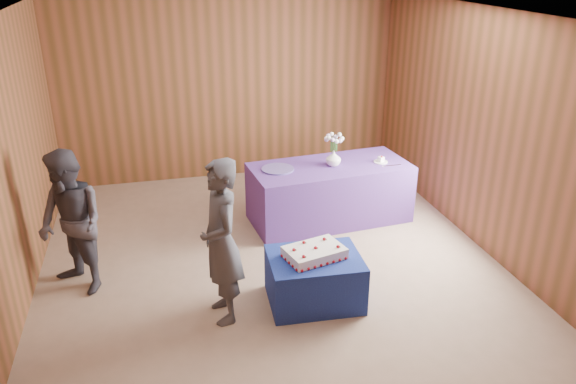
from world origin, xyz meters
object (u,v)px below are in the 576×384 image
object	(u,v)px
serving_table	(329,193)
guest_left	(221,242)
guest_right	(72,224)
cake_table	(314,279)
vase	(333,158)
sheet_cake	(314,252)

from	to	relation	value
serving_table	guest_left	distance (m)	2.44
guest_left	guest_right	bearing A→B (deg)	-127.75
serving_table	guest_left	bearing A→B (deg)	-137.70
cake_table	vase	distance (m)	1.98
serving_table	guest_right	size ratio (longest dim) A/B	1.33
vase	sheet_cake	bearing A→B (deg)	-113.54
cake_table	vase	xyz separation A→B (m)	(0.75, 1.73, 0.60)
cake_table	guest_right	xyz separation A→B (m)	(-2.29, 0.80, 0.50)
guest_right	vase	bearing A→B (deg)	68.33
sheet_cake	serving_table	bearing A→B (deg)	53.34
serving_table	sheet_cake	bearing A→B (deg)	-117.71
guest_left	guest_right	size ratio (longest dim) A/B	1.06
serving_table	sheet_cake	xyz separation A→B (m)	(-0.72, -1.74, 0.18)
serving_table	guest_left	size ratio (longest dim) A/B	1.25
vase	guest_left	world-z (taller)	guest_left
sheet_cake	guest_right	bearing A→B (deg)	146.48
guest_right	guest_left	bearing A→B (deg)	20.31
vase	guest_right	size ratio (longest dim) A/B	0.13
serving_table	sheet_cake	world-z (taller)	serving_table
cake_table	vase	world-z (taller)	vase
vase	guest_right	world-z (taller)	guest_right
cake_table	vase	size ratio (longest dim) A/B	4.61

